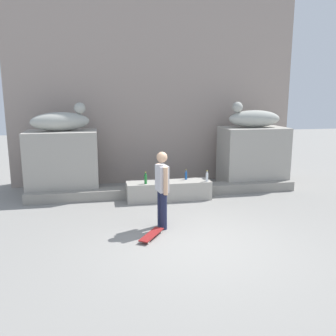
{
  "coord_description": "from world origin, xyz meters",
  "views": [
    {
      "loc": [
        -1.82,
        -6.38,
        2.89
      ],
      "look_at": [
        -0.22,
        2.04,
        1.1
      ],
      "focal_mm": 38.93,
      "sensor_mm": 36.0,
      "label": 1
    }
  ],
  "objects_px": {
    "statue_reclining_right": "(253,118)",
    "skateboard": "(152,235)",
    "skater": "(162,187)",
    "bottle_green": "(146,179)",
    "bottle_clear": "(207,177)",
    "bottle_blue": "(186,175)",
    "statue_reclining_left": "(62,121)"
  },
  "relations": [
    {
      "from": "statue_reclining_left",
      "to": "bottle_clear",
      "type": "bearing_deg",
      "value": -29.79
    },
    {
      "from": "skater",
      "to": "statue_reclining_left",
      "type": "bearing_deg",
      "value": -153.13
    },
    {
      "from": "statue_reclining_left",
      "to": "skater",
      "type": "bearing_deg",
      "value": -65.95
    },
    {
      "from": "statue_reclining_left",
      "to": "skateboard",
      "type": "height_order",
      "value": "statue_reclining_left"
    },
    {
      "from": "bottle_green",
      "to": "skateboard",
      "type": "bearing_deg",
      "value": -94.69
    },
    {
      "from": "statue_reclining_right",
      "to": "bottle_blue",
      "type": "xyz_separation_m",
      "value": [
        -2.3,
        -0.88,
        -1.5
      ]
    },
    {
      "from": "bottle_green",
      "to": "bottle_blue",
      "type": "bearing_deg",
      "value": 13.62
    },
    {
      "from": "bottle_green",
      "to": "bottle_blue",
      "type": "height_order",
      "value": "bottle_green"
    },
    {
      "from": "skateboard",
      "to": "bottle_blue",
      "type": "relative_size",
      "value": 2.79
    },
    {
      "from": "statue_reclining_left",
      "to": "bottle_blue",
      "type": "relative_size",
      "value": 6.04
    },
    {
      "from": "statue_reclining_right",
      "to": "bottle_green",
      "type": "height_order",
      "value": "statue_reclining_right"
    },
    {
      "from": "bottle_green",
      "to": "statue_reclining_left",
      "type": "bearing_deg",
      "value": 151.68
    },
    {
      "from": "skater",
      "to": "skateboard",
      "type": "xyz_separation_m",
      "value": [
        -0.31,
        -0.52,
        -0.86
      ]
    },
    {
      "from": "bottle_clear",
      "to": "skateboard",
      "type": "bearing_deg",
      "value": -127.98
    },
    {
      "from": "bottle_clear",
      "to": "bottle_green",
      "type": "bearing_deg",
      "value": 178.62
    },
    {
      "from": "bottle_green",
      "to": "bottle_blue",
      "type": "distance_m",
      "value": 1.2
    },
    {
      "from": "bottle_clear",
      "to": "statue_reclining_left",
      "type": "bearing_deg",
      "value": 162.53
    },
    {
      "from": "bottle_blue",
      "to": "bottle_green",
      "type": "bearing_deg",
      "value": -166.38
    },
    {
      "from": "skateboard",
      "to": "bottle_blue",
      "type": "distance_m",
      "value": 3.1
    },
    {
      "from": "skateboard",
      "to": "bottle_blue",
      "type": "bearing_deg",
      "value": -173.18
    },
    {
      "from": "bottle_green",
      "to": "bottle_blue",
      "type": "relative_size",
      "value": 1.15
    },
    {
      "from": "skater",
      "to": "skateboard",
      "type": "distance_m",
      "value": 1.05
    },
    {
      "from": "statue_reclining_right",
      "to": "skateboard",
      "type": "distance_m",
      "value": 5.54
    },
    {
      "from": "skater",
      "to": "bottle_green",
      "type": "xyz_separation_m",
      "value": [
        -0.11,
        1.93,
        -0.28
      ]
    },
    {
      "from": "skateboard",
      "to": "bottle_clear",
      "type": "xyz_separation_m",
      "value": [
        1.88,
        2.4,
        0.56
      ]
    },
    {
      "from": "statue_reclining_left",
      "to": "statue_reclining_right",
      "type": "xyz_separation_m",
      "value": [
        5.64,
        -0.01,
        0.0
      ]
    },
    {
      "from": "skater",
      "to": "bottle_clear",
      "type": "bearing_deg",
      "value": 130.74
    },
    {
      "from": "skater",
      "to": "bottle_clear",
      "type": "height_order",
      "value": "skater"
    },
    {
      "from": "statue_reclining_left",
      "to": "statue_reclining_right",
      "type": "relative_size",
      "value": 1.04
    },
    {
      "from": "skater",
      "to": "bottle_green",
      "type": "bearing_deg",
      "value": 173.72
    },
    {
      "from": "skateboard",
      "to": "statue_reclining_left",
      "type": "bearing_deg",
      "value": -117.92
    },
    {
      "from": "statue_reclining_right",
      "to": "skateboard",
      "type": "height_order",
      "value": "statue_reclining_right"
    }
  ]
}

